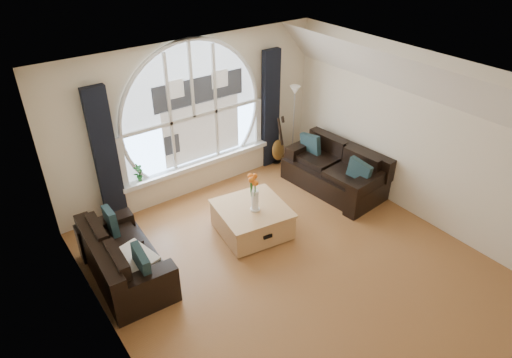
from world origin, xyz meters
name	(u,v)px	position (x,y,z in m)	size (l,w,h in m)	color
ground	(293,267)	(0.00, 0.00, 0.00)	(5.00, 5.50, 0.01)	brown
ceiling	(303,89)	(0.00, 0.00, 2.70)	(5.00, 5.50, 0.01)	silver
wall_back	(192,118)	(0.00, 2.75, 1.35)	(5.00, 0.01, 2.70)	beige
wall_front	(503,327)	(0.00, -2.75, 1.35)	(5.00, 0.01, 2.70)	beige
wall_left	(109,267)	(-2.50, 0.00, 1.35)	(0.01, 5.50, 2.70)	beige
wall_right	(418,138)	(2.50, 0.00, 1.35)	(0.01, 5.50, 2.70)	beige
attic_slope	(418,80)	(2.20, 0.00, 2.35)	(0.92, 5.50, 0.72)	silver
arched_window	(192,104)	(0.00, 2.72, 1.62)	(2.60, 0.06, 2.15)	silver
window_sill	(199,163)	(0.00, 2.65, 0.51)	(2.90, 0.22, 0.08)	white
window_frame	(193,104)	(0.00, 2.69, 1.62)	(2.76, 0.08, 2.15)	white
neighbor_house	(201,109)	(0.15, 2.71, 1.50)	(1.70, 0.02, 1.50)	silver
curtain_left	(106,158)	(-1.60, 2.63, 1.15)	(0.35, 0.12, 2.30)	black
curtain_right	(271,110)	(1.60, 2.63, 1.15)	(0.35, 0.12, 2.30)	black
sofa_left	(124,255)	(-2.00, 1.21, 0.40)	(0.82, 1.65, 0.73)	black
sofa_right	(334,169)	(1.96, 1.20, 0.40)	(0.91, 1.81, 0.81)	black
coffee_chest	(252,219)	(0.01, 1.02, 0.25)	(1.04, 1.04, 0.51)	tan
throw_blanket	(131,261)	(-2.00, 0.94, 0.50)	(0.55, 0.55, 0.10)	silver
vase_flowers	(255,189)	(0.01, 0.94, 0.86)	(0.24, 0.24, 0.70)	white
floor_lamp	(293,125)	(2.00, 2.41, 0.80)	(0.24, 0.24, 1.60)	#B2B2B2
guitar	(278,140)	(1.72, 2.52, 0.53)	(0.36, 0.24, 1.06)	brown
potted_plant	(139,173)	(-1.12, 2.65, 0.71)	(0.16, 0.11, 0.31)	#1E6023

